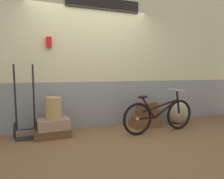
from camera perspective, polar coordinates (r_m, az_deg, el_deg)
The scene contains 12 objects.
ground at distance 3.75m, azimuth -2.72°, elevation -13.72°, with size 10.18×5.20×0.06m, color brown.
station_building at distance 4.40m, azimuth -6.03°, elevation 10.25°, with size 8.18×0.74×3.16m.
suitcase_0 at distance 3.92m, azimuth -16.50°, elevation -11.51°, with size 0.64×0.47×0.15m, color brown.
suitcase_1 at distance 3.84m, azimuth -16.17°, elevation -9.32°, with size 0.55×0.38×0.18m, color #937051.
suitcase_2 at distance 4.48m, azimuth 9.48°, elevation -9.57°, with size 0.64×0.36×0.11m, color brown.
suitcase_3 at distance 4.44m, azimuth 9.50°, elevation -8.03°, with size 0.56×0.32×0.14m, color brown.
suitcase_4 at distance 4.40m, azimuth 9.89°, elevation -6.41°, with size 0.44×0.27×0.13m, color brown.
suitcase_5 at distance 4.40m, azimuth 9.78°, elevation -4.58°, with size 0.40×0.24×0.15m, color brown.
wicker_basket at distance 3.80m, azimuth -16.13°, elevation -5.02°, with size 0.29×0.29×0.39m, color #A8844C.
luggage_trolley at distance 3.95m, azimuth -23.29°, elevation -8.10°, with size 0.38×0.36×1.31m.
burlap_sack at distance 4.87m, azimuth 17.95°, elevation -6.05°, with size 0.47×0.40×0.53m, color #9E8966.
bicycle at distance 4.07m, azimuth 13.19°, elevation -7.13°, with size 1.60×0.46×0.82m.
Camera 1 is at (-1.07, -3.39, 1.16)m, focal length 32.35 mm.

